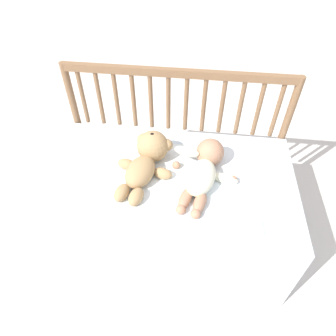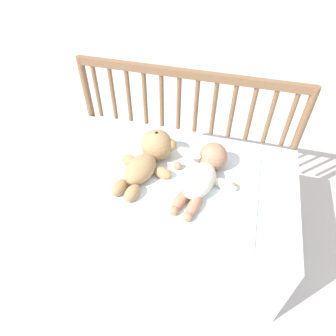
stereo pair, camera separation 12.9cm
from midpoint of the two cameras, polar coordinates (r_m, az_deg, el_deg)
The scene contains 6 objects.
ground_plane at distance 1.70m, azimuth 2.31°, elevation -12.37°, with size 12.00×12.00×0.00m, color silver.
crib_mattress at distance 1.51m, azimuth 2.56°, elevation -7.65°, with size 1.13×0.66×0.46m.
crib_rail at distance 1.54m, azimuth 6.07°, elevation 10.31°, with size 1.13×0.04×0.79m.
blanket at distance 1.31m, azimuth 3.05°, elevation -2.74°, with size 0.76×0.50×0.01m.
teddy_bear at distance 1.34m, azimuth -0.91°, elevation 2.06°, with size 0.26×0.39×0.15m.
baby at distance 1.29m, azimuth 9.65°, elevation -1.13°, with size 0.30×0.40×0.13m.
Camera 2 is at (0.24, -0.89, 1.43)m, focal length 32.00 mm.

